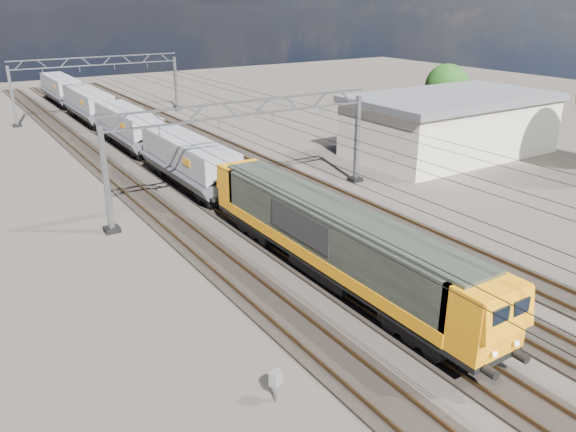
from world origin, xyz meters
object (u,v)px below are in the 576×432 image
hopper_wagon_mid (128,125)px  hopper_wagon_third (89,103)px  trackside_cabinet (276,379)px  locomotive (333,237)px  catenary_gantry_far (99,85)px  industrial_shed (450,124)px  tree_far (450,87)px  catenary_gantry_mid (247,149)px  hopper_wagon_fourth (61,88)px  hopper_wagon_lead (189,159)px

hopper_wagon_mid → hopper_wagon_third: 14.20m
trackside_cabinet → locomotive: bearing=17.1°
catenary_gantry_far → industrial_shed: bearing=-57.1°
catenary_gantry_far → locomotive: (-2.00, -48.25, -1.58)m
tree_far → catenary_gantry_far: bearing=139.2°
locomotive → trackside_cabinet: (-7.20, -6.38, -1.36)m
catenary_gantry_mid → hopper_wagon_mid: bearing=95.8°
catenary_gantry_mid → trackside_cabinet: (-9.20, -18.63, -2.94)m
locomotive → hopper_wagon_fourth: bearing=90.0°
catenary_gantry_far → tree_far: bearing=-40.8°
hopper_wagon_lead → trackside_cabinet: size_ratio=10.20×
hopper_wagon_lead → hopper_wagon_fourth: 42.60m
hopper_wagon_mid → hopper_wagon_lead: bearing=-90.0°
locomotive → trackside_cabinet: locomotive is taller
trackside_cabinet → tree_far: size_ratio=0.18×
hopper_wagon_mid → hopper_wagon_fourth: (0.00, 28.40, 0.00)m
locomotive → hopper_wagon_mid: locomotive is taller
hopper_wagon_lead → catenary_gantry_mid: bearing=-69.8°
locomotive → hopper_wagon_lead: 17.70m
tree_far → trackside_cabinet: bearing=-144.3°
catenary_gantry_mid → industrial_shed: catenary_gantry_mid is taller
locomotive → hopper_wagon_third: (-0.00, 46.10, -0.09)m
catenary_gantry_mid → industrial_shed: bearing=5.2°
catenary_gantry_mid → catenary_gantry_far: bearing=90.0°
catenary_gantry_mid → hopper_wagon_fourth: (-2.00, 48.05, -1.67)m
catenary_gantry_mid → hopper_wagon_third: catenary_gantry_mid is taller
trackside_cabinet → tree_far: bearing=11.3°
locomotive → industrial_shed: size_ratio=1.13×
hopper_wagon_mid → trackside_cabinet: bearing=-100.7°
industrial_shed → catenary_gantry_far: bearing=122.9°
locomotive → hopper_wagon_fourth: 60.30m
catenary_gantry_far → trackside_cabinet: catenary_gantry_far is taller
hopper_wagon_third → hopper_wagon_mid: bearing=-90.0°
hopper_wagon_lead → hopper_wagon_third: size_ratio=1.00×
trackside_cabinet → catenary_gantry_far: bearing=56.0°
catenary_gantry_far → catenary_gantry_mid: bearing=-90.0°
hopper_wagon_fourth → trackside_cabinet: (-7.20, -66.67, -1.26)m
catenary_gantry_far → trackside_cabinet: (-9.20, -54.63, -2.94)m
catenary_gantry_mid → tree_far: size_ratio=2.88×
catenary_gantry_far → hopper_wagon_lead: size_ratio=1.53×
catenary_gantry_far → tree_far: size_ratio=2.88×
hopper_wagon_mid → trackside_cabinet: size_ratio=10.20×
catenary_gantry_far → hopper_wagon_lead: (-2.00, -30.55, -1.67)m
hopper_wagon_lead → tree_far: 32.68m
catenary_gantry_far → hopper_wagon_fourth: (-2.00, 12.05, -1.67)m
catenary_gantry_mid → hopper_wagon_lead: bearing=110.2°
hopper_wagon_mid → tree_far: size_ratio=1.88×
hopper_wagon_lead → hopper_wagon_fourth: bearing=90.0°
catenary_gantry_mid → hopper_wagon_mid: catenary_gantry_mid is taller
industrial_shed → locomotive: bearing=-149.3°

